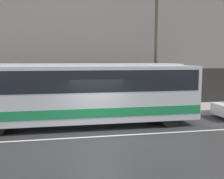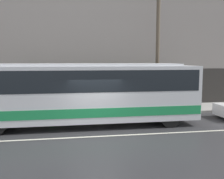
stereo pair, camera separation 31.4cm
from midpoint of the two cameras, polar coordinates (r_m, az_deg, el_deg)
name	(u,v)px [view 1 (the left image)]	position (r m, az deg, el deg)	size (l,w,h in m)	color
ground_plane	(99,137)	(11.39, -3.82, -10.70)	(60.00, 60.00, 0.00)	#2D2D30
sidewalk	(88,111)	(16.66, -6.09, -4.92)	(60.00, 2.96, 0.15)	gray
building_facade	(85,23)	(18.14, -6.75, 14.82)	(60.00, 0.35, 12.41)	gray
lane_stripe	(99,137)	(11.39, -3.82, -10.68)	(54.00, 0.14, 0.01)	beige
transit_bus	(78,91)	(12.99, -8.40, -0.37)	(12.42, 2.57, 3.24)	silver
utility_pole_near	(156,50)	(16.63, 9.53, 8.87)	(0.25, 0.25, 7.86)	brown
pedestrian_waiting	(48,99)	(16.91, -14.85, -2.06)	(0.36, 0.36, 1.64)	#1E5933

